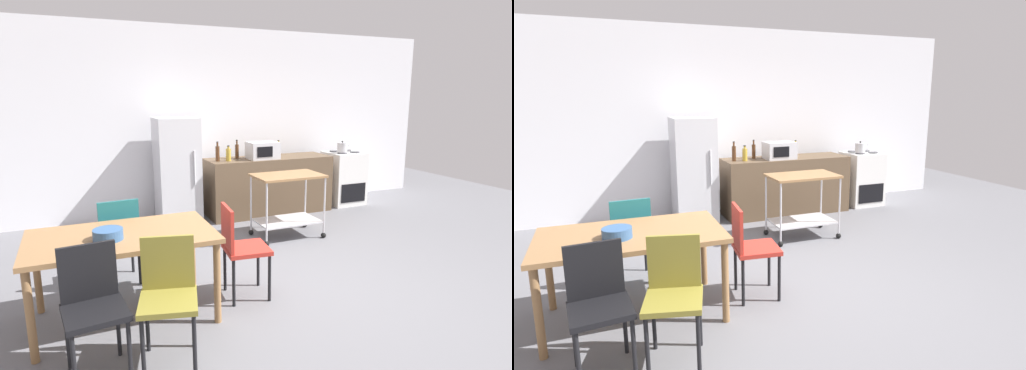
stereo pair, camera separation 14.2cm
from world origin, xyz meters
The scene contains 18 objects.
ground_plane centered at (0.00, 0.00, 0.00)m, with size 12.00×12.00×0.00m, color slate.
back_wall centered at (0.00, 3.20, 1.45)m, with size 8.40×0.12×2.90m, color white.
kitchen_counter centered at (0.90, 2.60, 0.45)m, with size 2.00×0.64×0.90m, color brown.
dining_table centered at (-1.63, 0.09, 0.67)m, with size 1.50×0.90×0.75m.
chair_olive centered at (-1.41, -0.63, 0.52)m, with size 0.49×0.49×0.89m.
chair_black centered at (-1.91, -0.58, 0.52)m, with size 0.44×0.44×0.89m.
chair_teal centered at (-1.60, 0.80, 0.52)m, with size 0.43×0.43×0.89m.
chair_red centered at (-0.60, 0.05, 0.52)m, with size 0.44×0.44×0.89m.
stove_oven centered at (2.35, 2.62, 0.45)m, with size 0.60×0.61×0.92m.
refrigerator centered at (-0.55, 2.70, 0.78)m, with size 0.60×0.63×1.55m.
kitchen_cart centered at (0.62, 1.42, 0.57)m, with size 0.91×0.57×0.85m.
bottle_soda centered at (0.03, 2.55, 1.02)m, with size 0.06×0.06×0.29m.
bottle_sesame_oil centered at (0.19, 2.51, 1.00)m, with size 0.08×0.08×0.23m.
bottle_vinegar centered at (0.39, 2.69, 1.02)m, with size 0.06×0.06×0.29m.
microwave centered at (0.75, 2.50, 1.03)m, with size 0.46×0.35×0.26m.
bottle_sparkling_water centered at (1.10, 2.67, 1.01)m, with size 0.06×0.06×0.26m.
fruit_bowl centered at (-1.75, -0.01, 0.79)m, with size 0.23×0.23×0.09m, color #33598C.
kettle centered at (2.23, 2.52, 1.00)m, with size 0.24×0.17×0.19m.
Camera 1 is at (-1.96, -3.43, 1.89)m, focal length 29.84 mm.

